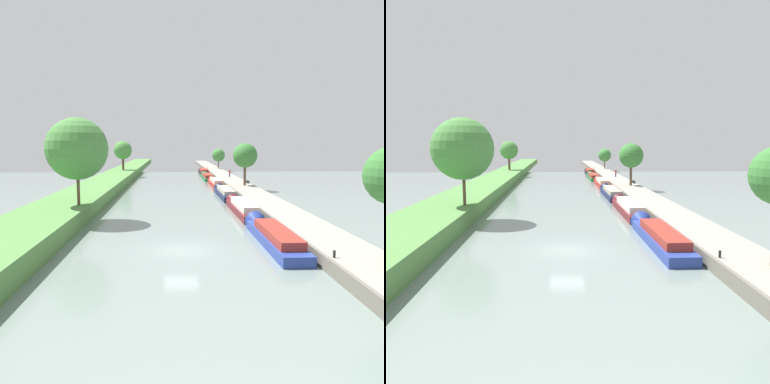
# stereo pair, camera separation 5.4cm
# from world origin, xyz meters

# --- Properties ---
(ground_plane) EXTENTS (160.00, 160.00, 0.00)m
(ground_plane) POSITION_xyz_m (0.00, 0.00, 0.00)
(ground_plane) COLOR slate
(left_grassy_bank) EXTENTS (6.39, 260.00, 1.68)m
(left_grassy_bank) POSITION_xyz_m (-12.08, 0.00, 0.84)
(left_grassy_bank) COLOR #518442
(left_grassy_bank) RESTS_ON ground_plane
(right_towpath) EXTENTS (4.20, 260.00, 0.88)m
(right_towpath) POSITION_xyz_m (10.98, 0.00, 0.44)
(right_towpath) COLOR gray
(right_towpath) RESTS_ON ground_plane
(stone_quay) EXTENTS (0.25, 260.00, 0.93)m
(stone_quay) POSITION_xyz_m (8.76, 0.00, 0.47)
(stone_quay) COLOR #6B665B
(stone_quay) RESTS_ON ground_plane
(narrowboat_blue) EXTENTS (2.12, 13.26, 2.02)m
(narrowboat_blue) POSITION_xyz_m (7.29, 2.06, 0.56)
(narrowboat_blue) COLOR #283D93
(narrowboat_blue) RESTS_ON ground_plane
(narrowboat_maroon) EXTENTS (1.94, 13.31, 2.01)m
(narrowboat_maroon) POSITION_xyz_m (7.25, 15.43, 0.60)
(narrowboat_maroon) COLOR maroon
(narrowboat_maroon) RESTS_ON ground_plane
(narrowboat_navy) EXTENTS (1.96, 13.51, 1.92)m
(narrowboat_navy) POSITION_xyz_m (7.20, 29.42, 0.56)
(narrowboat_navy) COLOR #141E42
(narrowboat_navy) RESTS_ON ground_plane
(narrowboat_red) EXTENTS (1.95, 12.85, 1.95)m
(narrowboat_red) POSITION_xyz_m (7.49, 44.00, 0.58)
(narrowboat_red) COLOR maroon
(narrowboat_red) RESTS_ON ground_plane
(narrowboat_green) EXTENTS (2.02, 13.19, 1.92)m
(narrowboat_green) POSITION_xyz_m (7.20, 58.68, 0.47)
(narrowboat_green) COLOR #1E6033
(narrowboat_green) RESTS_ON ground_plane
(narrowboat_black) EXTENTS (1.94, 13.37, 1.98)m
(narrowboat_black) POSITION_xyz_m (7.50, 71.98, 0.58)
(narrowboat_black) COLOR black
(narrowboat_black) RESTS_ON ground_plane
(tree_rightbank_midnear) EXTENTS (4.02, 4.02, 6.95)m
(tree_rightbank_midnear) POSITION_xyz_m (11.41, 36.03, 5.80)
(tree_rightbank_midnear) COLOR brown
(tree_rightbank_midnear) RESTS_ON right_towpath
(tree_rightbank_midfar) EXTENTS (3.55, 3.55, 5.49)m
(tree_rightbank_midfar) POSITION_xyz_m (12.25, 79.77, 4.59)
(tree_rightbank_midfar) COLOR brown
(tree_rightbank_midfar) RESTS_ON right_towpath
(tree_leftbank_downstream) EXTENTS (6.10, 6.10, 8.64)m
(tree_leftbank_downstream) POSITION_xyz_m (-9.91, 11.07, 7.26)
(tree_leftbank_downstream) COLOR brown
(tree_leftbank_downstream) RESTS_ON left_grassy_bank
(tree_leftbank_upstream) EXTENTS (4.20, 4.20, 6.68)m
(tree_leftbank_upstream) POSITION_xyz_m (-11.94, 64.09, 6.22)
(tree_leftbank_upstream) COLOR brown
(tree_leftbank_upstream) RESTS_ON left_grassy_bank
(person_walking) EXTENTS (0.34, 0.34, 1.66)m
(person_walking) POSITION_xyz_m (11.33, 52.51, 1.76)
(person_walking) COLOR #282D42
(person_walking) RESTS_ON right_towpath
(mooring_bollard_near) EXTENTS (0.16, 0.16, 0.45)m
(mooring_bollard_near) POSITION_xyz_m (9.18, -5.38, 1.11)
(mooring_bollard_near) COLOR black
(mooring_bollard_near) RESTS_ON right_towpath
(mooring_bollard_far) EXTENTS (0.16, 0.16, 0.45)m
(mooring_bollard_far) POSITION_xyz_m (9.18, 78.25, 1.11)
(mooring_bollard_far) COLOR black
(mooring_bollard_far) RESTS_ON right_towpath
(park_bench) EXTENTS (0.44, 1.50, 0.47)m
(park_bench) POSITION_xyz_m (12.63, 39.91, 1.23)
(park_bench) COLOR #333338
(park_bench) RESTS_ON right_towpath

